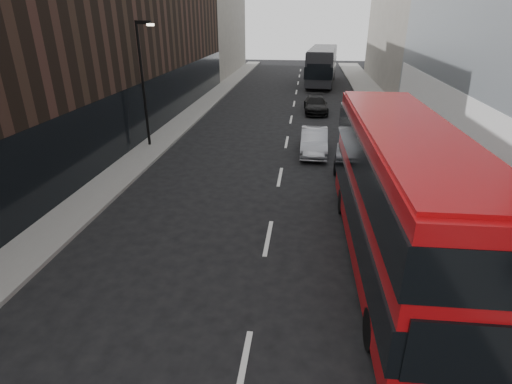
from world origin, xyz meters
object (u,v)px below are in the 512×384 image
(red_bus, at_px, (400,193))
(grey_bus, at_px, (322,65))
(car_a, at_px, (355,171))
(car_b, at_px, (314,141))
(street_lamp, at_px, (144,77))
(car_c, at_px, (316,104))

(red_bus, distance_m, grey_bus, 36.97)
(grey_bus, distance_m, car_a, 30.31)
(car_a, xyz_separation_m, car_b, (-1.89, 4.53, -0.01))
(street_lamp, height_order, car_a, street_lamp)
(car_a, height_order, car_b, car_a)
(grey_bus, distance_m, car_b, 25.79)
(grey_bus, height_order, car_c, grey_bus)
(car_a, bearing_deg, street_lamp, 155.55)
(red_bus, xyz_separation_m, car_a, (-0.48, 6.67, -1.84))
(car_a, bearing_deg, red_bus, -89.29)
(car_a, bearing_deg, grey_bus, 88.27)
(street_lamp, distance_m, grey_bus, 28.02)
(grey_bus, distance_m, car_c, 15.10)
(car_b, relative_size, car_c, 0.95)
(grey_bus, xyz_separation_m, car_c, (-0.78, -15.01, -1.48))
(car_c, bearing_deg, car_b, -94.19)
(street_lamp, xyz_separation_m, car_a, (11.78, -4.53, -3.47))
(street_lamp, bearing_deg, car_b, 0.00)
(car_a, xyz_separation_m, car_c, (-1.68, 15.26, -0.06))
(car_b, bearing_deg, red_bus, -77.64)
(street_lamp, relative_size, car_c, 1.55)
(red_bus, xyz_separation_m, car_b, (-2.37, 11.20, -1.85))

